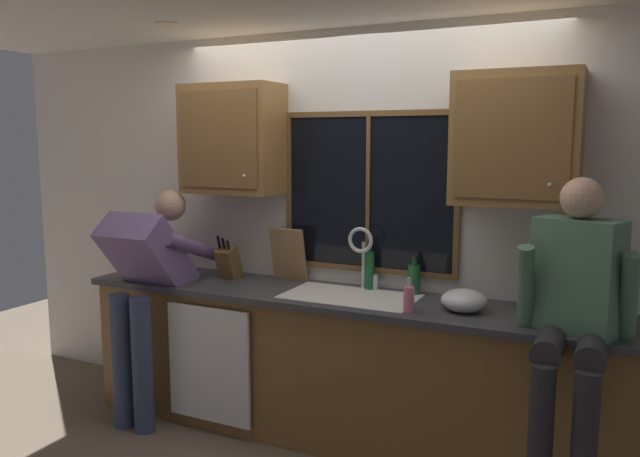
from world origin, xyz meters
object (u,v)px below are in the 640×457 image
cutting_board (288,255)px  person_sitting_on_counter (575,300)px  soap_dispenser (409,299)px  bottle_tall_clear (414,278)px  mixing_bowl (464,301)px  knife_block (228,263)px  person_standing (147,281)px  bottle_green_glass (369,269)px

cutting_board → person_sitting_on_counter: bearing=-14.9°
soap_dispenser → bottle_tall_clear: size_ratio=0.83×
cutting_board → bottle_tall_clear: bearing=0.5°
cutting_board → mixing_bowl: 1.26m
cutting_board → soap_dispenser: 1.05m
knife_block → soap_dispenser: (1.36, -0.27, -0.03)m
person_sitting_on_counter → cutting_board: person_sitting_on_counter is taller
person_standing → mixing_bowl: bearing=7.6°
person_standing → bottle_tall_clear: size_ratio=6.46×
person_sitting_on_counter → knife_block: 2.24m
person_sitting_on_counter → bottle_green_glass: size_ratio=4.05×
mixing_bowl → bottle_tall_clear: bearing=146.0°
bottle_green_glass → cutting_board: bearing=-179.0°
mixing_bowl → bottle_tall_clear: 0.44m
soap_dispenser → knife_block: bearing=168.8°
person_sitting_on_counter → mixing_bowl: bearing=156.9°
person_standing → knife_block: person_standing is taller
soap_dispenser → bottle_green_glass: bearing=134.0°
mixing_bowl → soap_dispenser: (-0.27, -0.16, 0.02)m
person_standing → knife_block: size_ratio=4.73×
bottle_green_glass → bottle_tall_clear: bottle_green_glass is taller
person_standing → soap_dispenser: person_standing is taller
person_sitting_on_counter → knife_block: (-2.21, 0.36, -0.08)m
mixing_bowl → person_standing: bearing=-172.4°
soap_dispenser → bottle_green_glass: size_ratio=0.63×
person_standing → cutting_board: person_standing is taller
person_sitting_on_counter → bottle_green_glass: person_sitting_on_counter is taller
person_sitting_on_counter → soap_dispenser: size_ratio=6.43×
bottle_tall_clear → bottle_green_glass: bearing=179.6°
mixing_bowl → bottle_green_glass: bottle_green_glass is taller
knife_block → bottle_green_glass: (0.97, 0.13, 0.02)m
person_sitting_on_counter → bottle_green_glass: (-1.23, 0.49, -0.05)m
knife_block → cutting_board: bearing=17.2°
person_standing → person_sitting_on_counter: 2.59m
person_sitting_on_counter → bottle_tall_clear: person_sitting_on_counter is taller
soap_dispenser → person_standing: bearing=-176.3°
cutting_board → bottle_green_glass: bearing=1.0°
knife_block → bottle_green_glass: size_ratio=1.03×
knife_block → soap_dispenser: knife_block is taller
person_standing → knife_block: 0.55m
knife_block → cutting_board: (0.40, 0.12, 0.07)m
cutting_board → mixing_bowl: cutting_board is taller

